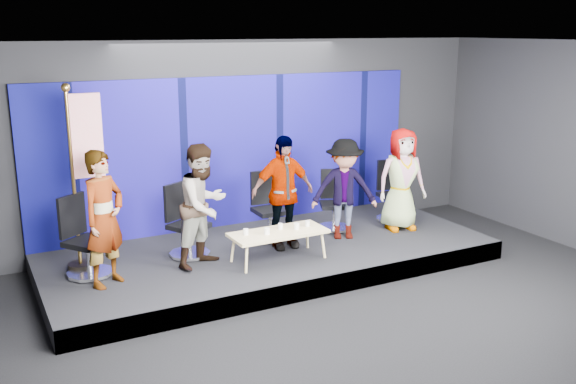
% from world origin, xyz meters
% --- Properties ---
extents(ground, '(10.00, 10.00, 0.00)m').
position_xyz_m(ground, '(0.00, 0.00, 0.00)').
color(ground, black).
rests_on(ground, ground).
extents(room_walls, '(10.02, 8.02, 3.51)m').
position_xyz_m(room_walls, '(0.00, 0.00, 2.43)').
color(room_walls, black).
rests_on(room_walls, ground).
extents(riser, '(7.00, 3.00, 0.30)m').
position_xyz_m(riser, '(0.00, 2.50, 0.15)').
color(riser, black).
rests_on(riser, ground).
extents(backdrop, '(7.00, 0.08, 2.60)m').
position_xyz_m(backdrop, '(0.00, 3.95, 1.60)').
color(backdrop, '#06094D').
rests_on(backdrop, riser).
extents(chair_a, '(0.90, 0.90, 1.15)m').
position_xyz_m(chair_a, '(-2.82, 2.62, 0.68)').
color(chair_a, silver).
rests_on(chair_a, riser).
extents(panelist_a, '(0.81, 0.75, 1.86)m').
position_xyz_m(panelist_a, '(-2.62, 2.16, 1.23)').
color(panelist_a, black).
rests_on(panelist_a, riser).
extents(chair_b, '(0.85, 0.85, 1.12)m').
position_xyz_m(chair_b, '(-1.30, 2.75, 0.67)').
color(chair_b, silver).
rests_on(chair_b, riser).
extents(panelist_b, '(1.10, 1.02, 1.81)m').
position_xyz_m(panelist_b, '(-1.19, 2.25, 1.20)').
color(panelist_b, black).
rests_on(panelist_b, riser).
extents(chair_c, '(0.63, 0.63, 1.11)m').
position_xyz_m(chair_c, '(0.19, 2.94, 0.66)').
color(chair_c, silver).
rests_on(chair_c, riser).
extents(panelist_c, '(1.05, 0.45, 1.79)m').
position_xyz_m(panelist_c, '(0.19, 2.43, 1.20)').
color(panelist_c, black).
rests_on(panelist_c, riser).
extents(chair_d, '(0.76, 0.76, 1.03)m').
position_xyz_m(chair_d, '(1.40, 2.87, 0.64)').
color(chair_d, silver).
rests_on(chair_d, riser).
extents(panelist_d, '(1.23, 1.00, 1.66)m').
position_xyz_m(panelist_d, '(1.29, 2.38, 1.13)').
color(panelist_d, black).
rests_on(panelist_d, riser).
extents(chair_e, '(0.72, 0.72, 1.08)m').
position_xyz_m(chair_e, '(2.61, 2.82, 0.66)').
color(chair_e, silver).
rests_on(chair_e, riser).
extents(panelist_e, '(0.95, 0.71, 1.76)m').
position_xyz_m(panelist_e, '(2.43, 2.35, 1.18)').
color(panelist_e, black).
rests_on(panelist_e, riser).
extents(coffee_table, '(1.46, 0.64, 0.45)m').
position_xyz_m(coffee_table, '(-0.14, 1.92, 0.71)').
color(coffee_table, tan).
rests_on(coffee_table, riser).
extents(mug_a, '(0.08, 0.08, 0.09)m').
position_xyz_m(mug_a, '(-0.63, 2.00, 0.79)').
color(mug_a, silver).
rests_on(mug_a, coffee_table).
extents(mug_b, '(0.08, 0.08, 0.10)m').
position_xyz_m(mug_b, '(-0.35, 1.88, 0.80)').
color(mug_b, silver).
rests_on(mug_b, coffee_table).
extents(mug_c, '(0.07, 0.07, 0.09)m').
position_xyz_m(mug_c, '(-0.06, 2.02, 0.79)').
color(mug_c, silver).
rests_on(mug_c, coffee_table).
extents(mug_d, '(0.08, 0.08, 0.10)m').
position_xyz_m(mug_d, '(0.15, 1.89, 0.80)').
color(mug_d, silver).
rests_on(mug_d, coffee_table).
extents(mug_e, '(0.07, 0.07, 0.09)m').
position_xyz_m(mug_e, '(0.37, 1.95, 0.79)').
color(mug_e, silver).
rests_on(mug_e, coffee_table).
extents(flag_stand, '(0.61, 0.36, 2.67)m').
position_xyz_m(flag_stand, '(-2.73, 2.83, 1.72)').
color(flag_stand, black).
rests_on(flag_stand, riser).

